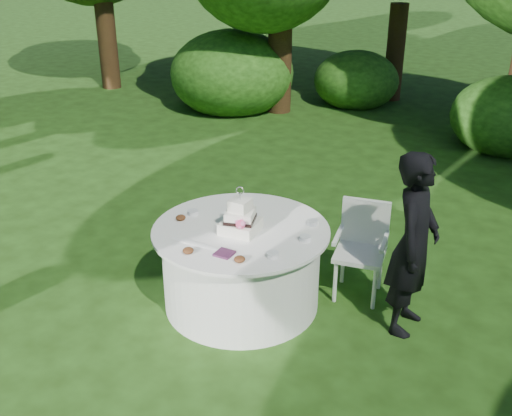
# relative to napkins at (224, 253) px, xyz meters

# --- Properties ---
(ground) EXTENTS (80.00, 80.00, 0.00)m
(ground) POSITION_rel_napkins_xyz_m (-0.11, 0.47, -0.78)
(ground) COLOR #1C370F
(ground) RESTS_ON ground
(napkins) EXTENTS (0.14, 0.14, 0.02)m
(napkins) POSITION_rel_napkins_xyz_m (0.00, 0.00, 0.00)
(napkins) COLOR #4A1F3E
(napkins) RESTS_ON table
(feather_plume) EXTENTS (0.48, 0.07, 0.01)m
(feather_plume) POSITION_rel_napkins_xyz_m (-0.30, 0.03, -0.00)
(feather_plume) COLOR white
(feather_plume) RESTS_ON table
(guest) EXTENTS (0.38, 0.58, 1.60)m
(guest) POSITION_rel_napkins_xyz_m (1.31, 0.84, 0.02)
(guest) COLOR black
(guest) RESTS_ON ground
(table) EXTENTS (1.56, 1.56, 0.77)m
(table) POSITION_rel_napkins_xyz_m (-0.11, 0.47, -0.39)
(table) COLOR silver
(table) RESTS_ON ground
(cake) EXTENTS (0.33, 0.33, 0.42)m
(cake) POSITION_rel_napkins_xyz_m (-0.09, 0.41, 0.10)
(cake) COLOR silver
(cake) RESTS_ON table
(chair) EXTENTS (0.52, 0.51, 0.90)m
(chair) POSITION_rel_napkins_xyz_m (0.77, 1.18, -0.26)
(chair) COLOR silver
(chair) RESTS_ON ground
(votives) EXTENTS (1.21, 0.89, 0.04)m
(votives) POSITION_rel_napkins_xyz_m (0.04, 0.59, 0.01)
(votives) COLOR silver
(votives) RESTS_ON table
(petal_cups) EXTENTS (0.92, 0.56, 0.05)m
(petal_cups) POSITION_rel_napkins_xyz_m (-0.26, 0.06, 0.02)
(petal_cups) COLOR #562D16
(petal_cups) RESTS_ON table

